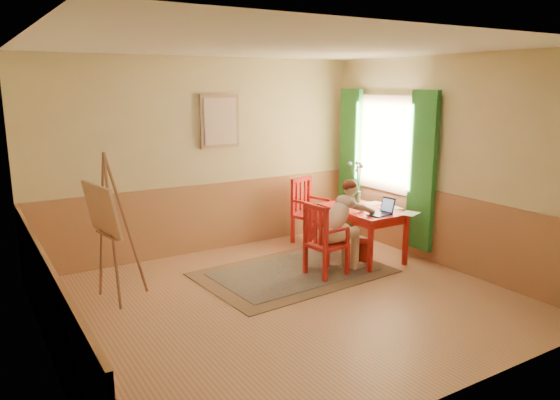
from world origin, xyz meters
TOP-DOWN VIEW (x-y plane):
  - room at (0.00, 0.00)m, footprint 5.04×4.54m
  - wainscot at (0.00, 0.80)m, footprint 5.00×4.50m
  - window at (2.42, 1.10)m, footprint 0.12×2.01m
  - wall_portrait at (0.25, 2.20)m, footprint 0.60×0.05m
  - rug at (0.57, 0.73)m, footprint 2.51×1.77m
  - table at (1.73, 0.76)m, footprint 0.73×1.20m
  - chair_left at (0.84, 0.44)m, footprint 0.49×0.47m
  - chair_back at (1.52, 1.77)m, footprint 0.55×0.57m
  - figure at (1.13, 0.46)m, footprint 0.92×0.45m
  - laptop at (1.73, 0.35)m, footprint 0.38×0.26m
  - papers at (1.96, 0.68)m, footprint 0.78×1.16m
  - vase at (1.93, 1.12)m, footprint 0.20×0.30m
  - wastebasket at (1.66, 0.64)m, footprint 0.32×0.32m
  - easel at (-1.71, 1.05)m, footprint 0.62×0.77m

SIDE VIEW (x-z plane):
  - rug at x=0.57m, z-range 0.00..0.02m
  - wastebasket at x=1.66m, z-range 0.00..0.29m
  - chair_left at x=0.84m, z-range 0.00..0.96m
  - wainscot at x=0.00m, z-range 0.00..1.00m
  - chair_back at x=1.52m, z-range 0.00..1.01m
  - table at x=1.73m, z-range 0.27..0.99m
  - figure at x=1.13m, z-range 0.06..1.28m
  - papers at x=1.96m, z-range 0.72..0.73m
  - laptop at x=1.73m, z-range 0.66..0.87m
  - vase at x=1.93m, z-range 0.69..1.30m
  - easel at x=-1.71m, z-range 0.16..1.87m
  - window at x=2.42m, z-range 0.25..2.45m
  - room at x=0.00m, z-range -0.02..2.82m
  - wall_portrait at x=0.25m, z-range 1.52..2.28m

